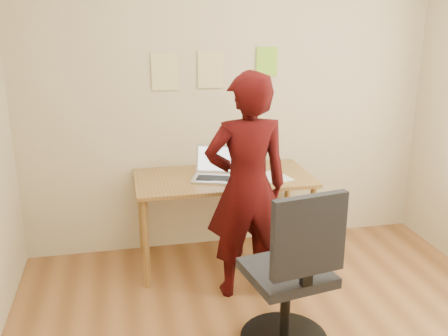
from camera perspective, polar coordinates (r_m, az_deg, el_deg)
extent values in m
cube|color=#C5B590|center=(4.23, 0.58, 8.66)|extent=(3.50, 0.04, 2.70)
cube|color=olive|center=(3.98, -0.06, -1.18)|extent=(1.40, 0.70, 0.03)
cylinder|color=olive|center=(3.77, -8.91, -8.60)|extent=(0.05, 0.05, 0.71)
cylinder|color=olive|center=(4.03, 9.98, -6.87)|extent=(0.05, 0.05, 0.71)
cylinder|color=olive|center=(4.32, -9.40, -5.14)|extent=(0.05, 0.05, 0.71)
cylinder|color=olive|center=(4.55, 7.21, -3.85)|extent=(0.05, 0.05, 0.71)
cube|color=silver|center=(3.90, -1.16, -1.25)|extent=(0.39, 0.33, 0.02)
cube|color=black|center=(3.90, -1.17, -1.12)|extent=(0.30, 0.21, 0.00)
cube|color=silver|center=(4.00, -0.87, 1.06)|extent=(0.34, 0.17, 0.23)
cube|color=white|center=(4.00, -0.87, 1.06)|extent=(0.30, 0.15, 0.19)
cube|color=white|center=(3.99, 5.76, -1.00)|extent=(0.27, 0.33, 0.00)
cube|color=black|center=(3.84, 4.04, -1.66)|extent=(0.07, 0.12, 0.01)
cube|color=#3F4C59|center=(3.84, 4.04, -1.59)|extent=(0.06, 0.10, 0.00)
cube|color=#DAC782|center=(4.09, -6.80, 10.90)|extent=(0.21, 0.00, 0.30)
cube|color=#DAC782|center=(4.14, -1.54, 11.17)|extent=(0.21, 0.00, 0.30)
cube|color=#8CCE2E|center=(4.25, 4.93, 12.02)|extent=(0.18, 0.00, 0.24)
cube|color=black|center=(3.11, 7.17, -11.76)|extent=(0.54, 0.54, 0.06)
cube|color=black|center=(2.78, 9.69, -7.66)|extent=(0.45, 0.13, 0.47)
cube|color=black|center=(2.90, 9.38, -11.92)|extent=(0.07, 0.05, 0.13)
cylinder|color=black|center=(3.24, 6.99, -15.71)|extent=(0.06, 0.06, 0.47)
imported|color=#310607|center=(3.50, 2.61, -2.26)|extent=(0.60, 0.40, 1.64)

